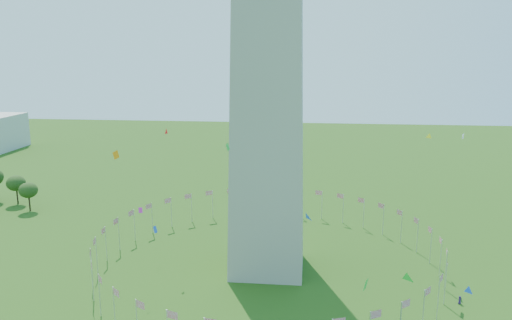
{
  "coord_description": "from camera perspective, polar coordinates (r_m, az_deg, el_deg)",
  "views": [
    {
      "loc": [
        9.19,
        -61.09,
        51.02
      ],
      "look_at": [
        -1.14,
        35.0,
        29.86
      ],
      "focal_mm": 35.0,
      "sensor_mm": 36.0,
      "label": 1
    }
  ],
  "objects": [
    {
      "name": "flag_ring",
      "position": [
        120.78,
        1.32,
        -10.3
      ],
      "size": [
        80.24,
        80.24,
        9.0
      ],
      "color": "silver",
      "rests_on": "ground"
    },
    {
      "name": "kites_aloft",
      "position": [
        92.79,
        10.54,
        -8.08
      ],
      "size": [
        79.13,
        68.73,
        30.9
      ],
      "color": "green",
      "rests_on": "ground"
    }
  ]
}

